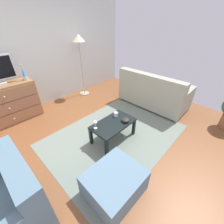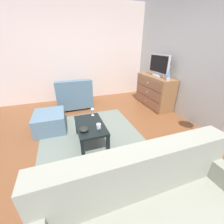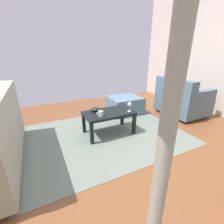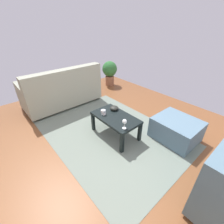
{
  "view_description": "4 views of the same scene",
  "coord_description": "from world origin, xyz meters",
  "px_view_note": "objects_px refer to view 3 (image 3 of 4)",
  "views": [
    {
      "loc": [
        -1.41,
        -1.64,
        1.96
      ],
      "look_at": [
        0.24,
        -0.08,
        0.48
      ],
      "focal_mm": 22.87,
      "sensor_mm": 36.0,
      "label": 1
    },
    {
      "loc": [
        2.25,
        -0.59,
        1.65
      ],
      "look_at": [
        0.25,
        0.11,
        0.63
      ],
      "focal_mm": 22.86,
      "sensor_mm": 36.0,
      "label": 2
    },
    {
      "loc": [
        1.11,
        1.93,
        1.31
      ],
      "look_at": [
        0.21,
        0.11,
        0.52
      ],
      "focal_mm": 24.92,
      "sensor_mm": 36.0,
      "label": 3
    },
    {
      "loc": [
        -1.49,
        1.22,
        1.78
      ],
      "look_at": [
        -0.07,
        -0.01,
        0.64
      ],
      "focal_mm": 24.79,
      "sensor_mm": 36.0,
      "label": 4
    }
  ],
  "objects_px": {
    "armchair": "(181,100)",
    "coffee_table": "(109,115)",
    "mug": "(101,114)",
    "ottoman": "(125,105)",
    "wine_glass": "(130,105)",
    "bowl_decorative": "(95,109)"
  },
  "relations": [
    {
      "from": "armchair",
      "to": "coffee_table",
      "type": "bearing_deg",
      "value": 2.9
    },
    {
      "from": "mug",
      "to": "ottoman",
      "type": "relative_size",
      "value": 0.16
    },
    {
      "from": "coffee_table",
      "to": "mug",
      "type": "height_order",
      "value": "mug"
    },
    {
      "from": "armchair",
      "to": "ottoman",
      "type": "bearing_deg",
      "value": -30.71
    },
    {
      "from": "wine_glass",
      "to": "armchair",
      "type": "bearing_deg",
      "value": -171.88
    },
    {
      "from": "armchair",
      "to": "ottoman",
      "type": "xyz_separation_m",
      "value": [
        1.05,
        -0.62,
        -0.15
      ]
    },
    {
      "from": "coffee_table",
      "to": "wine_glass",
      "type": "distance_m",
      "value": 0.39
    },
    {
      "from": "ottoman",
      "to": "coffee_table",
      "type": "bearing_deg",
      "value": 43.99
    },
    {
      "from": "coffee_table",
      "to": "mug",
      "type": "bearing_deg",
      "value": 29.96
    },
    {
      "from": "coffee_table",
      "to": "ottoman",
      "type": "xyz_separation_m",
      "value": [
        -0.74,
        -0.71,
        -0.15
      ]
    },
    {
      "from": "bowl_decorative",
      "to": "wine_glass",
      "type": "bearing_deg",
      "value": 153.59
    },
    {
      "from": "armchair",
      "to": "ottoman",
      "type": "relative_size",
      "value": 1.32
    },
    {
      "from": "wine_glass",
      "to": "ottoman",
      "type": "xyz_separation_m",
      "value": [
        -0.41,
        -0.83,
        -0.32
      ]
    },
    {
      "from": "mug",
      "to": "ottoman",
      "type": "distance_m",
      "value": 1.26
    },
    {
      "from": "coffee_table",
      "to": "armchair",
      "type": "bearing_deg",
      "value": -177.1
    },
    {
      "from": "wine_glass",
      "to": "ottoman",
      "type": "height_order",
      "value": "wine_glass"
    },
    {
      "from": "wine_glass",
      "to": "armchair",
      "type": "height_order",
      "value": "armchair"
    },
    {
      "from": "mug",
      "to": "bowl_decorative",
      "type": "xyz_separation_m",
      "value": [
        -0.0,
        -0.24,
        -0.01
      ]
    },
    {
      "from": "armchair",
      "to": "mug",
      "type": "bearing_deg",
      "value": 5.75
    },
    {
      "from": "armchair",
      "to": "ottoman",
      "type": "distance_m",
      "value": 1.22
    },
    {
      "from": "ottoman",
      "to": "mug",
      "type": "bearing_deg",
      "value": 41.56
    },
    {
      "from": "coffee_table",
      "to": "wine_glass",
      "type": "bearing_deg",
      "value": 160.03
    }
  ]
}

